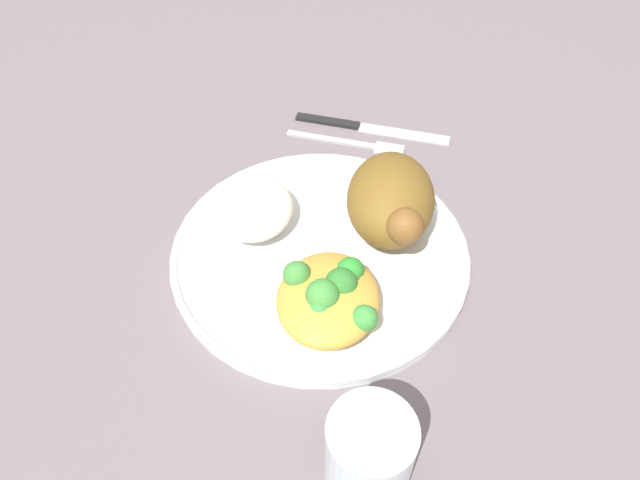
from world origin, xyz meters
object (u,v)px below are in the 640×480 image
at_px(rice_pile, 255,209).
at_px(water_glass, 369,456).
at_px(roasted_chicken, 391,200).
at_px(knife, 358,125).
at_px(plate, 320,252).
at_px(fork, 352,142).
at_px(mac_cheese_with_broccoli, 330,296).

bearing_deg(rice_pile, water_glass, 27.55).
bearing_deg(rice_pile, roasted_chicken, 92.39).
relative_size(rice_pile, knife, 0.46).
distance_m(plate, rice_pile, 0.08).
height_order(fork, knife, knife).
bearing_deg(roasted_chicken, plate, -61.92).
height_order(rice_pile, mac_cheese_with_broccoli, mac_cheese_with_broccoli).
xyz_separation_m(mac_cheese_with_broccoli, knife, (-0.28, 0.01, -0.03)).
relative_size(roasted_chicken, fork, 0.85).
relative_size(rice_pile, mac_cheese_with_broccoli, 0.85).
bearing_deg(fork, water_glass, 5.51).
bearing_deg(rice_pile, knife, 153.74).
distance_m(roasted_chicken, rice_pile, 0.13).
bearing_deg(fork, mac_cheese_with_broccoli, -0.61).
xyz_separation_m(plate, mac_cheese_with_broccoli, (0.07, 0.02, 0.03)).
relative_size(rice_pile, fork, 0.61).
distance_m(rice_pile, knife, 0.21).
height_order(plate, fork, plate).
height_order(mac_cheese_with_broccoli, knife, mac_cheese_with_broccoli).
xyz_separation_m(knife, water_glass, (0.42, 0.03, 0.04)).
height_order(plate, knife, plate).
xyz_separation_m(roasted_chicken, mac_cheese_with_broccoli, (0.11, -0.05, -0.02)).
distance_m(plate, fork, 0.18).
distance_m(mac_cheese_with_broccoli, water_glass, 0.14).
distance_m(plate, knife, 0.22).
bearing_deg(mac_cheese_with_broccoli, roasted_chicken, 155.36).
relative_size(plate, mac_cheese_with_broccoli, 2.81).
xyz_separation_m(plate, rice_pile, (-0.03, -0.07, 0.02)).
xyz_separation_m(plate, roasted_chicken, (-0.03, 0.06, 0.04)).
bearing_deg(plate, water_glass, 15.09).
distance_m(rice_pile, water_glass, 0.27).
relative_size(mac_cheese_with_broccoli, water_glass, 1.27).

